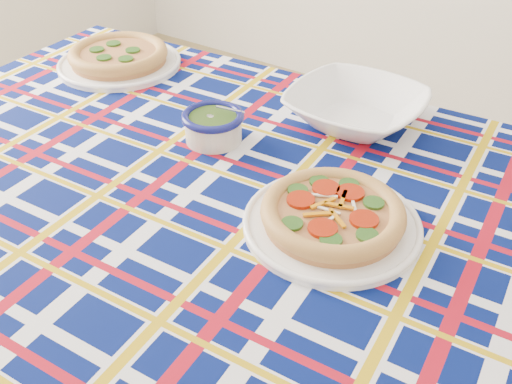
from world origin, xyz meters
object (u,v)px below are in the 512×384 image
Objects in this scene: main_focaccia_plate at (333,213)px; pesto_bowl at (213,124)px; serving_bowl at (356,108)px; dining_table at (236,227)px.

pesto_bowl reaches higher than main_focaccia_plate.
serving_bowl is at bearing 110.77° from main_focaccia_plate.
serving_bowl is at bearing 48.32° from pesto_bowl.
main_focaccia_plate is 2.39× the size of pesto_bowl.
main_focaccia_plate is at bearing 0.44° from dining_table.
pesto_bowl is at bearing 135.12° from dining_table.
serving_bowl is (-0.14, 0.37, 0.01)m from main_focaccia_plate.
dining_table is 5.53× the size of main_focaccia_plate.
pesto_bowl is (-0.36, 0.12, 0.01)m from main_focaccia_plate.
dining_table is 13.23× the size of pesto_bowl.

